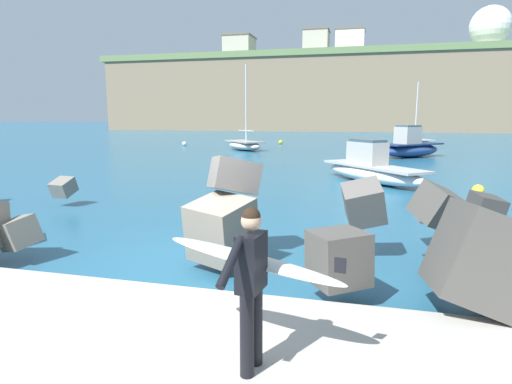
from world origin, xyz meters
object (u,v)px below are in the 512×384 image
object	(u,v)px
boat_near_centre	(410,147)
station_building_central	(316,45)
boat_near_left	(244,145)
mooring_buoy_outer	(281,142)
boat_near_right	(416,142)
radar_dome	(490,30)
station_building_west	(350,42)
surfer_with_board	(252,273)
mooring_buoy_inner	(184,144)
station_building_east	(240,50)
boat_mid_right	(372,169)
mooring_buoy_middle	(478,190)

from	to	relation	value
boat_near_centre	station_building_central	world-z (taller)	station_building_central
boat_near_left	mooring_buoy_outer	world-z (taller)	boat_near_left
boat_near_right	radar_dome	size ratio (longest dim) A/B	0.57
mooring_buoy_outer	station_building_west	distance (m)	53.39
radar_dome	boat_near_left	bearing A→B (deg)	-116.59
surfer_with_board	station_building_west	xyz separation A→B (m)	(-2.95, 90.96, 16.74)
station_building_west	station_building_central	distance (m)	10.38
station_building_central	radar_dome	bearing A→B (deg)	7.31
surfer_with_board	mooring_buoy_outer	world-z (taller)	surfer_with_board
mooring_buoy_inner	station_building_east	world-z (taller)	station_building_east
boat_near_centre	radar_dome	bearing A→B (deg)	73.52
boat_near_left	station_building_west	distance (m)	61.69
station_building_west	station_building_central	size ratio (longest dim) A/B	0.91
boat_near_left	boat_mid_right	bearing A→B (deg)	-57.33
boat_mid_right	boat_near_centre	bearing A→B (deg)	77.87
boat_near_centre	radar_dome	distance (m)	79.65
radar_dome	station_building_central	xyz separation A→B (m)	(-36.76, -4.72, -2.53)
boat_near_left	mooring_buoy_outer	size ratio (longest dim) A/B	16.40
boat_near_centre	mooring_buoy_inner	distance (m)	21.85
surfer_with_board	boat_mid_right	xyz separation A→B (m)	(1.42, 15.63, -0.69)
surfer_with_board	boat_near_left	xyz separation A→B (m)	(-9.17, 32.14, -0.81)
station_building_west	station_building_east	xyz separation A→B (m)	(-26.69, 9.63, 0.77)
radar_dome	boat_near_right	bearing A→B (deg)	-107.99
station_building_east	mooring_buoy_middle	bearing A→B (deg)	-68.32
boat_near_left	boat_near_right	distance (m)	17.02
station_building_west	station_building_central	world-z (taller)	station_building_central
boat_near_left	boat_mid_right	distance (m)	19.61
station_building_west	boat_near_right	bearing A→B (deg)	-80.20
station_building_east	surfer_with_board	bearing A→B (deg)	-73.58
mooring_buoy_outer	radar_dome	size ratio (longest dim) A/B	0.04
surfer_with_board	station_building_east	xyz separation A→B (m)	(-29.64, 100.59, 17.50)
surfer_with_board	mooring_buoy_middle	bearing A→B (deg)	68.20
boat_mid_right	station_building_west	xyz separation A→B (m)	(-4.36, 75.33, 17.43)
boat_near_right	boat_near_left	bearing A→B (deg)	-151.71
boat_near_right	radar_dome	distance (m)	68.76
boat_near_centre	boat_near_right	xyz separation A→B (m)	(1.59, 11.47, -0.28)
boat_near_centre	station_building_central	distance (m)	72.93
station_building_central	boat_mid_right	bearing A→B (deg)	-81.61
boat_near_left	boat_mid_right	xyz separation A→B (m)	(10.58, -16.51, 0.11)
mooring_buoy_inner	boat_near_left	bearing A→B (deg)	-26.79
boat_near_centre	mooring_buoy_outer	world-z (taller)	boat_near_centre
mooring_buoy_middle	mooring_buoy_outer	bearing A→B (deg)	114.71
boat_near_right	station_building_central	bearing A→B (deg)	106.01
station_building_east	station_building_west	bearing A→B (deg)	-19.84
boat_near_left	station_building_east	distance (m)	73.75
surfer_with_board	station_building_west	world-z (taller)	station_building_west
boat_mid_right	radar_dome	xyz separation A→B (m)	(24.64, 86.89, 20.73)
mooring_buoy_inner	station_building_west	xyz separation A→B (m)	(13.49, 55.15, 17.80)
station_building_central	surfer_with_board	bearing A→B (deg)	-83.75
surfer_with_board	mooring_buoy_outer	xyz separation A→B (m)	(-7.64, 40.85, -1.06)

